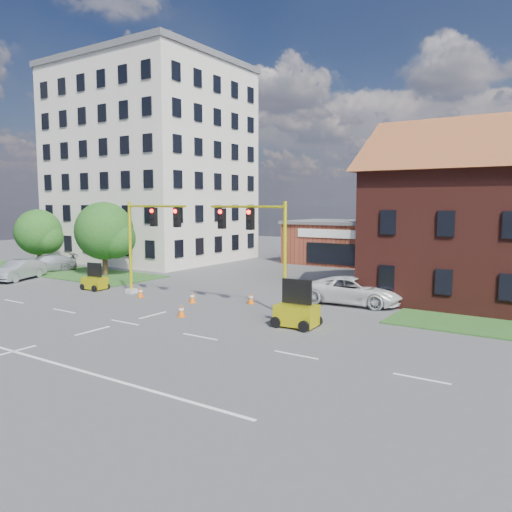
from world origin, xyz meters
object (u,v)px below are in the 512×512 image
object	(u,v)px
trailer_east	(297,313)
pickup_white	(354,291)
signal_mast_east	(259,242)
signal_mast_west	(147,237)
trailer_west	(95,282)

from	to	relation	value
trailer_east	pickup_white	bearing A→B (deg)	84.31
signal_mast_east	trailer_east	size ratio (longest dim) A/B	2.72
signal_mast_west	pickup_white	xyz separation A→B (m)	(12.36, 4.88, -3.10)
signal_mast_east	pickup_white	world-z (taller)	signal_mast_east
trailer_west	pickup_white	world-z (taller)	trailer_west
signal_mast_west	trailer_east	distance (m)	12.74
trailer_west	trailer_east	distance (m)	17.10
trailer_east	pickup_white	xyz separation A→B (m)	(0.18, 6.84, 0.11)
signal_mast_west	trailer_west	distance (m)	5.92
signal_mast_west	trailer_west	size ratio (longest dim) A/B	3.40
trailer_west	trailer_east	xyz separation A→B (m)	(17.03, -1.52, 0.14)
signal_mast_east	trailer_east	world-z (taller)	signal_mast_east
trailer_east	signal_mast_east	bearing A→B (deg)	146.44
signal_mast_west	signal_mast_east	xyz separation A→B (m)	(8.71, 0.00, 0.00)
signal_mast_east	trailer_west	distance (m)	13.98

